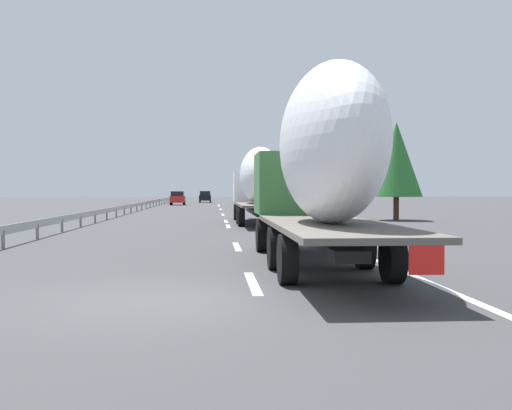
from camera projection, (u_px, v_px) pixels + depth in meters
name	position (u px, v px, depth m)	size (l,w,h in m)	color
ground_plane	(201.00, 214.00, 50.76)	(260.00, 260.00, 0.00)	#38383A
lane_stripe_0	(253.00, 283.00, 12.99)	(3.20, 0.20, 0.01)	white
lane_stripe_1	(237.00, 247.00, 21.34)	(3.20, 0.20, 0.01)	white
lane_stripe_2	(228.00, 226.00, 33.39)	(3.20, 0.20, 0.01)	white
lane_stripe_3	(226.00, 221.00, 38.71)	(3.20, 0.20, 0.01)	white
lane_stripe_4	(223.00, 215.00, 49.33)	(3.20, 0.20, 0.01)	white
lane_stripe_5	(221.00, 209.00, 62.90)	(3.20, 0.20, 0.01)	white
lane_stripe_6	(219.00, 206.00, 76.19)	(3.20, 0.20, 0.01)	white
lane_stripe_7	(219.00, 205.00, 81.80)	(3.20, 0.20, 0.01)	white
edge_line_right	(263.00, 212.00, 56.14)	(110.00, 0.20, 0.01)	white
truck_lead	(258.00, 181.00, 35.76)	(13.45, 2.55, 4.33)	silver
truck_trailing	(322.00, 162.00, 15.05)	(12.45, 2.55, 4.75)	#387038
car_black_suv	(205.00, 197.00, 97.93)	(4.41, 1.85, 1.80)	black
car_red_compact	(178.00, 198.00, 81.60)	(4.03, 1.89, 1.78)	red
road_sign	(271.00, 189.00, 61.19)	(0.10, 0.90, 2.92)	gray
tree_0	(310.00, 172.00, 69.61)	(3.07, 3.07, 6.43)	#472D19
tree_1	(320.00, 179.00, 71.04)	(3.94, 3.94, 5.09)	#472D19
tree_2	(396.00, 160.00, 39.97)	(3.32, 3.32, 6.32)	#472D19
tree_3	(301.00, 174.00, 74.02)	(2.99, 2.99, 5.87)	#472D19
guardrail_median	(131.00, 206.00, 53.32)	(94.00, 0.10, 0.76)	#9EA0A5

